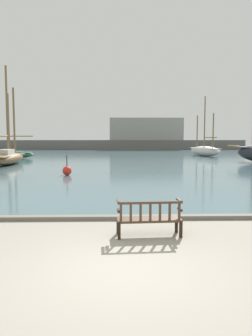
# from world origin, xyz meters

# --- Properties ---
(ground_plane) EXTENTS (160.00, 160.00, 0.00)m
(ground_plane) POSITION_xyz_m (0.00, 0.00, 0.00)
(ground_plane) COLOR gray
(harbor_water) EXTENTS (100.00, 80.00, 0.08)m
(harbor_water) POSITION_xyz_m (0.00, 44.00, 0.04)
(harbor_water) COLOR #476670
(harbor_water) RESTS_ON ground
(quay_edge_kerb) EXTENTS (40.00, 0.30, 0.12)m
(quay_edge_kerb) POSITION_xyz_m (0.00, 3.85, 0.06)
(quay_edge_kerb) COLOR slate
(quay_edge_kerb) RESTS_ON ground
(park_bench) EXTENTS (1.63, 0.62, 0.92)m
(park_bench) POSITION_xyz_m (0.73, 2.13, 0.47)
(park_bench) COLOR black
(park_bench) RESTS_ON ground
(sailboat_nearest_starboard) EXTENTS (1.94, 7.39, 8.75)m
(sailboat_nearest_starboard) POSITION_xyz_m (-9.89, 23.72, 0.78)
(sailboat_nearest_starboard) COLOR brown
(sailboat_nearest_starboard) RESTS_ON harbor_water
(sailboat_mid_port) EXTENTS (3.39, 6.95, 7.81)m
(sailboat_mid_port) POSITION_xyz_m (11.53, 37.12, 0.83)
(sailboat_mid_port) COLOR silver
(sailboat_mid_port) RESTS_ON harbor_water
(sailboat_far_starboard) EXTENTS (5.65, 2.10, 7.52)m
(sailboat_far_starboard) POSITION_xyz_m (-12.54, 32.79, 0.64)
(sailboat_far_starboard) COLOR #2D6647
(sailboat_far_starboard) RESTS_ON harbor_water
(channel_buoy) EXTENTS (0.58, 0.58, 1.28)m
(channel_buoy) POSITION_xyz_m (-3.28, 15.03, 0.38)
(channel_buoy) COLOR red
(channel_buoy) RESTS_ON harbor_water
(far_breakwater) EXTENTS (51.91, 2.40, 6.53)m
(far_breakwater) POSITION_xyz_m (2.04, 61.09, 2.15)
(far_breakwater) COLOR #66605B
(far_breakwater) RESTS_ON ground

